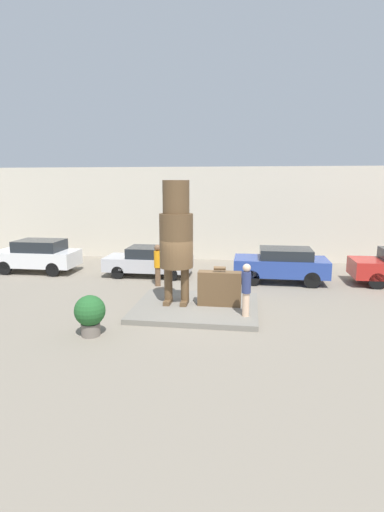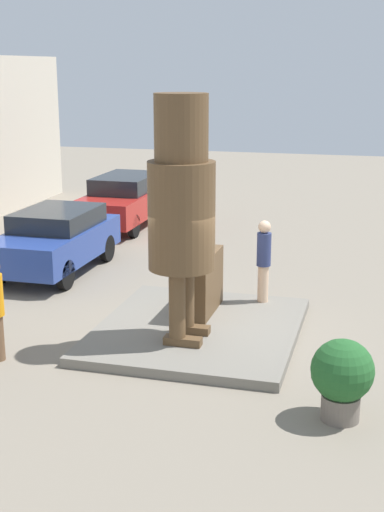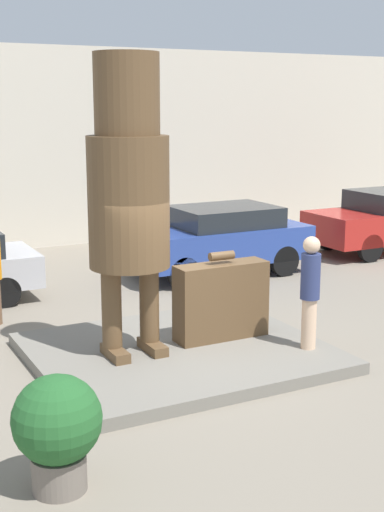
% 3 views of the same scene
% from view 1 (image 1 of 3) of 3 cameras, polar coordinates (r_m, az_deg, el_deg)
% --- Properties ---
extents(ground_plane, '(60.00, 60.00, 0.00)m').
position_cam_1_polar(ground_plane, '(14.46, 0.61, -7.68)').
color(ground_plane, gray).
extents(pedestal, '(4.36, 3.78, 0.18)m').
position_cam_1_polar(pedestal, '(14.43, 0.61, -7.34)').
color(pedestal, slate).
rests_on(pedestal, ground_plane).
extents(building_backdrop, '(28.00, 0.60, 5.38)m').
position_cam_1_polar(building_backdrop, '(23.50, 3.85, 6.04)').
color(building_backdrop, beige).
rests_on(building_backdrop, ground_plane).
extents(statue_figure, '(1.19, 1.19, 4.40)m').
position_cam_1_polar(statue_figure, '(14.08, -2.27, 3.32)').
color(statue_figure, brown).
rests_on(statue_figure, pedestal).
extents(giant_suitcase, '(1.53, 0.46, 1.42)m').
position_cam_1_polar(giant_suitcase, '(14.25, 3.95, -4.63)').
color(giant_suitcase, brown).
rests_on(giant_suitcase, pedestal).
extents(tourist, '(0.30, 0.30, 1.75)m').
position_cam_1_polar(tourist, '(13.11, 7.76, -4.51)').
color(tourist, beige).
rests_on(tourist, pedestal).
extents(parked_car_white, '(4.08, 1.83, 1.65)m').
position_cam_1_polar(parked_car_white, '(21.65, -21.18, 0.11)').
color(parked_car_white, silver).
rests_on(parked_car_white, ground_plane).
extents(parked_car_silver, '(4.17, 1.80, 1.43)m').
position_cam_1_polar(parked_car_silver, '(19.49, -6.07, -0.65)').
color(parked_car_silver, '#B7B7BC').
rests_on(parked_car_silver, ground_plane).
extents(parked_car_blue, '(4.16, 1.89, 1.57)m').
position_cam_1_polar(parked_car_blue, '(18.59, 12.66, -1.11)').
color(parked_car_blue, '#284293').
rests_on(parked_car_blue, ground_plane).
extents(planter_pot, '(0.92, 0.92, 1.24)m').
position_cam_1_polar(planter_pot, '(12.31, -14.37, -7.91)').
color(planter_pot, '#70665B').
rests_on(planter_pot, ground_plane).
extents(worker_hivis, '(0.31, 0.31, 1.84)m').
position_cam_1_polar(worker_hivis, '(17.52, -4.94, -1.06)').
color(worker_hivis, brown).
rests_on(worker_hivis, ground_plane).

